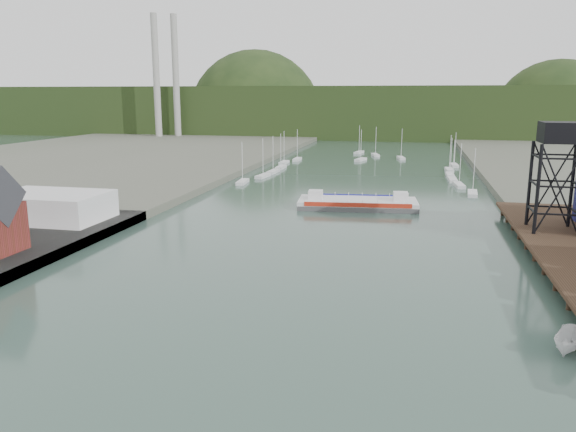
% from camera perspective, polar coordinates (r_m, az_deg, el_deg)
% --- Properties ---
extents(white_shed, '(18.00, 12.00, 4.50)m').
position_cam_1_polar(white_shed, '(101.00, -22.95, 0.91)').
color(white_shed, silver).
rests_on(white_shed, west_quay).
extents(lift_tower, '(6.50, 6.50, 16.00)m').
position_cam_1_polar(lift_tower, '(90.92, 25.93, 7.01)').
color(lift_tower, black).
rests_on(lift_tower, east_pier).
extents(marina_sailboats, '(57.71, 92.65, 0.90)m').
position_cam_1_polar(marina_sailboats, '(170.79, 7.79, 4.86)').
color(marina_sailboats, silver).
rests_on(marina_sailboats, ground).
extents(smokestacks, '(11.20, 8.20, 60.00)m').
position_cam_1_polar(smokestacks, '(289.23, -12.27, 13.58)').
color(smokestacks, '#9A9A95').
rests_on(smokestacks, ground).
extents(distant_hills, '(500.00, 120.00, 80.00)m').
position_cam_1_polar(distant_hills, '(332.40, 9.65, 10.09)').
color(distant_hills, black).
rests_on(distant_hills, ground).
extents(chain_ferry, '(23.96, 11.51, 3.33)m').
position_cam_1_polar(chain_ferry, '(111.89, 7.08, 1.31)').
color(chain_ferry, '#49494B').
rests_on(chain_ferry, ground).
extents(motorboat, '(3.90, 5.60, 2.03)m').
position_cam_1_polar(motorboat, '(55.49, 26.59, -11.39)').
color(motorboat, silver).
rests_on(motorboat, ground).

